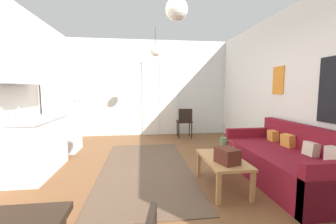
# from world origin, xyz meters

# --- Properties ---
(ground_plane) EXTENTS (5.25, 7.26, 0.10)m
(ground_plane) POSITION_xyz_m (0.00, 0.00, -0.05)
(ground_plane) COLOR brown
(wall_back) EXTENTS (4.85, 0.13, 2.82)m
(wall_back) POSITION_xyz_m (0.01, 3.38, 1.40)
(wall_back) COLOR silver
(wall_back) RESTS_ON ground_plane
(wall_right) EXTENTS (0.12, 6.86, 2.82)m
(wall_right) POSITION_xyz_m (2.38, -0.01, 1.41)
(wall_right) COLOR white
(wall_right) RESTS_ON ground_plane
(area_rug) EXTENTS (1.50, 3.13, 0.01)m
(area_rug) POSITION_xyz_m (-0.20, 0.51, 0.01)
(area_rug) COLOR brown
(area_rug) RESTS_ON ground_plane
(couch) EXTENTS (0.94, 2.02, 0.83)m
(couch) POSITION_xyz_m (1.88, -0.27, 0.28)
(couch) COLOR maroon
(couch) RESTS_ON ground_plane
(coffee_table) EXTENTS (0.51, 0.95, 0.42)m
(coffee_table) POSITION_xyz_m (0.84, -0.36, 0.36)
(coffee_table) COLOR #B27F4C
(coffee_table) RESTS_ON ground_plane
(bamboo_vase) EXTENTS (0.10, 0.10, 0.44)m
(bamboo_vase) POSITION_xyz_m (0.96, -0.09, 0.53)
(bamboo_vase) COLOR #47704C
(bamboo_vase) RESTS_ON coffee_table
(handbag) EXTENTS (0.29, 0.33, 0.30)m
(handbag) POSITION_xyz_m (0.82, -0.57, 0.52)
(handbag) COLOR #512319
(handbag) RESTS_ON coffee_table
(refrigerator) EXTENTS (0.63, 0.59, 1.78)m
(refrigerator) POSITION_xyz_m (-1.96, 1.78, 0.89)
(refrigerator) COLOR white
(refrigerator) RESTS_ON ground_plane
(kitchen_counter) EXTENTS (0.60, 1.25, 2.04)m
(kitchen_counter) POSITION_xyz_m (-2.00, 0.51, 0.77)
(kitchen_counter) COLOR silver
(kitchen_counter) RESTS_ON ground_plane
(accent_chair) EXTENTS (0.44, 0.42, 0.84)m
(accent_chair) POSITION_xyz_m (0.95, 2.76, 0.49)
(accent_chair) COLOR black
(accent_chair) RESTS_ON ground_plane
(pendant_lamp_near) EXTENTS (0.25, 0.25, 0.70)m
(pendant_lamp_near) POSITION_xyz_m (0.14, -0.69, 2.24)
(pendant_lamp_near) COLOR black
(pendant_lamp_far) EXTENTS (0.24, 0.24, 0.68)m
(pendant_lamp_far) POSITION_xyz_m (0.08, 2.04, 2.26)
(pendant_lamp_far) COLOR black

